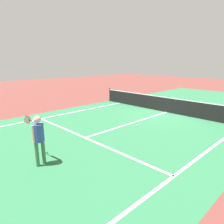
% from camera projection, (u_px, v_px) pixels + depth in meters
% --- Properties ---
extents(ground_plane, '(60.00, 60.00, 0.00)m').
position_uv_depth(ground_plane, '(166.00, 112.00, 12.83)').
color(ground_plane, brown).
extents(court_surface_inbounds, '(10.62, 24.40, 0.00)m').
position_uv_depth(court_surface_inbounds, '(166.00, 112.00, 12.83)').
color(court_surface_inbounds, '#2D7247').
rests_on(court_surface_inbounds, ground_plane).
extents(line_sideline_left, '(0.10, 11.89, 0.01)m').
position_uv_depth(line_sideline_left, '(48.00, 117.00, 11.67)').
color(line_sideline_left, white).
rests_on(line_sideline_left, ground_plane).
extents(line_sideline_right, '(0.10, 11.89, 0.01)m').
position_uv_depth(line_sideline_right, '(182.00, 170.00, 5.94)').
color(line_sideline_right, white).
rests_on(line_sideline_right, ground_plane).
extents(line_service_near, '(8.22, 0.10, 0.01)m').
position_uv_depth(line_service_near, '(85.00, 138.00, 8.50)').
color(line_service_near, white).
rests_on(line_service_near, ground_plane).
extents(line_center_service, '(0.10, 6.40, 0.01)m').
position_uv_depth(line_center_service, '(134.00, 122.00, 10.66)').
color(line_center_service, white).
rests_on(line_center_service, ground_plane).
extents(net, '(10.53, 0.09, 1.07)m').
position_uv_depth(net, '(167.00, 105.00, 12.71)').
color(net, '#33383D').
rests_on(net, ground_plane).
extents(player_near, '(1.19, 0.42, 1.57)m').
position_uv_depth(player_near, '(38.00, 135.00, 6.07)').
color(player_near, '#3F7247').
rests_on(player_near, ground_plane).
extents(tennis_ball_near_net, '(0.07, 0.07, 0.07)m').
position_uv_depth(tennis_ball_near_net, '(149.00, 112.00, 12.64)').
color(tennis_ball_near_net, '#CCE033').
rests_on(tennis_ball_near_net, ground_plane).
extents(tennis_ball_mid_court, '(0.07, 0.07, 0.07)m').
position_uv_depth(tennis_ball_mid_court, '(138.00, 126.00, 10.01)').
color(tennis_ball_mid_court, '#CCE033').
rests_on(tennis_ball_mid_court, ground_plane).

